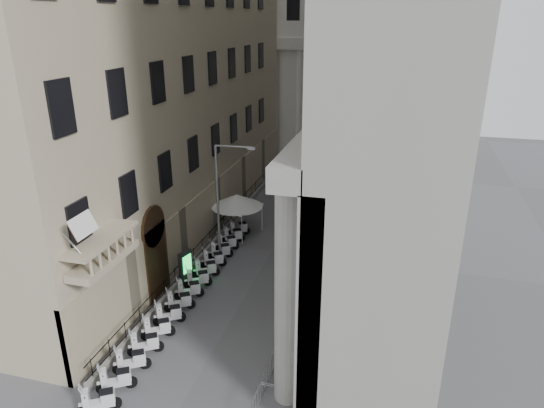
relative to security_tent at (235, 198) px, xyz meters
The scene contains 33 objects.
far_building 29.06m from the security_tent, 82.12° to the left, with size 22.00×10.00×30.00m, color #AFAEA6.
iron_fence 4.79m from the security_tent, 99.97° to the right, with size 0.30×28.00×1.40m, color black, non-canonical shape.
blue_awning 9.10m from the security_tent, 27.41° to the left, with size 1.60×3.00×3.00m, color navy, non-canonical shape.
flag 17.18m from the security_tent, 91.35° to the right, with size 1.00×1.40×8.20m, color #9E0C11, non-canonical shape.
scooter_1 17.76m from the security_tent, 88.20° to the right, with size 0.56×1.40×1.50m, color silver, non-canonical shape.
scooter_2 16.49m from the security_tent, 88.06° to the right, with size 0.56×1.40×1.50m, color silver, non-canonical shape.
scooter_3 15.23m from the security_tent, 87.89° to the right, with size 0.56×1.40×1.50m, color silver, non-canonical shape.
scooter_4 13.96m from the security_tent, 87.69° to the right, with size 0.56×1.40×1.50m, color silver, non-canonical shape.
scooter_5 12.71m from the security_tent, 87.45° to the right, with size 0.56×1.40×1.50m, color silver, non-canonical shape.
scooter_6 11.45m from the security_tent, 87.16° to the right, with size 0.56×1.40×1.50m, color silver, non-canonical shape.
scooter_7 10.21m from the security_tent, 86.79° to the right, with size 0.56×1.40×1.50m, color silver, non-canonical shape.
scooter_8 8.97m from the security_tent, 86.31° to the right, with size 0.56×1.40×1.50m, color silver, non-canonical shape.
scooter_9 7.75m from the security_tent, 85.67° to the right, with size 0.56×1.40×1.50m, color silver, non-canonical shape.
scooter_10 6.56m from the security_tent, 84.74° to the right, with size 0.56×1.40×1.50m, color silver, non-canonical shape.
scooter_11 5.41m from the security_tent, 83.33° to the right, with size 0.56×1.40×1.50m, color silver, non-canonical shape.
scooter_12 4.33m from the security_tent, 80.87° to the right, with size 0.56×1.40×1.50m, color silver, non-canonical shape.
scooter_13 3.41m from the security_tent, 75.62° to the right, with size 0.56×1.40×1.50m, color silver, non-canonical shape.
scooter_14 2.78m from the security_tent, 57.59° to the right, with size 0.56×1.40×1.50m, color silver, non-canonical shape.
barrier_0 18.34m from the security_tent, 68.01° to the right, with size 0.60×2.40×1.10m, color #ABAEB3, non-canonical shape.
barrier_1 16.07m from the security_tent, 64.62° to the right, with size 0.60×2.40×1.10m, color #ABAEB3, non-canonical shape.
barrier_2 13.89m from the security_tent, 60.12° to the right, with size 0.60×2.40×1.10m, color #ABAEB3, non-canonical shape.
barrier_3 11.83m from the security_tent, 53.93° to the right, with size 0.60×2.40×1.10m, color #ABAEB3, non-canonical shape.
barrier_4 9.98m from the security_tent, 45.15° to the right, with size 0.60×2.40×1.10m, color #ABAEB3, non-canonical shape.
barrier_5 8.47m from the security_tent, 32.52° to the right, with size 0.60×2.40×1.10m, color #ABAEB3, non-canonical shape.
barrier_6 7.50m from the security_tent, 15.10° to the right, with size 0.60×2.40×1.10m, color #ABAEB3, non-canonical shape.
barrier_7 7.30m from the security_tent, ahead, with size 0.60×2.40×1.10m, color #ABAEB3, non-canonical shape.
barrier_8 7.93m from the security_tent, 24.96° to the left, with size 0.60×2.40×1.10m, color #ABAEB3, non-canonical shape.
security_tent is the anchor object (origin of this frame).
street_lamp 5.63m from the security_tent, 79.25° to the right, with size 2.62×0.29×8.01m.
info_kiosk 8.28m from the security_tent, 93.05° to the right, with size 0.54×1.00×2.04m.
pedestrian_a 9.96m from the security_tent, 69.08° to the left, with size 0.61×0.40×1.66m, color black.
pedestrian_b 8.43m from the security_tent, 42.89° to the left, with size 0.86×0.67×1.77m, color black.
pedestrian_c 13.07m from the security_tent, 69.75° to the left, with size 0.81×0.53×1.66m, color black.
Camera 1 is at (7.82, -10.15, 15.31)m, focal length 32.00 mm.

